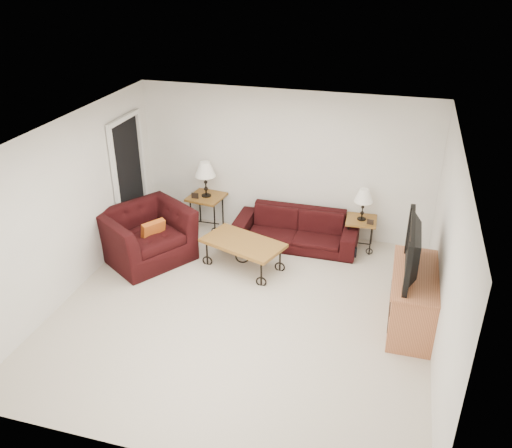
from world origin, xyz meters
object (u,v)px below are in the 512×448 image
Objects in this scene: coffee_table at (243,255)px; tv_stand at (413,299)px; side_table_right at (360,234)px; armchair at (146,235)px; lamp_left at (206,179)px; side_table_left at (207,212)px; lamp_right at (363,205)px; sofa at (296,229)px; backpack at (350,245)px; television at (419,250)px.

coffee_table is 2.67m from tv_stand.
side_table_right is 0.41× the size of armchair.
coffee_table is at bearing -146.49° from side_table_right.
lamp_left reaches higher than side_table_right.
side_table_left is 1.50m from coffee_table.
side_table_right is 2.77m from lamp_left.
side_table_left is 1.17× the size of lamp_right.
sofa is 2.56m from tv_stand.
side_table_left reaches higher than side_table_right.
sofa reaches higher than backpack.
lamp_left is (-2.69, 0.00, 0.67)m from side_table_right.
lamp_right is (2.69, 0.00, -0.14)m from lamp_left.
armchair is at bearing -98.84° from television.
armchair is at bearing -160.33° from backpack.
lamp_right is at bearing 114.43° from tv_stand.
tv_stand is at bearing -65.60° from armchair.
side_table_left is at bearing -118.17° from television.
lamp_right is (0.00, 0.00, 0.53)m from side_table_right.
sofa is 0.95m from backpack.
lamp_right is 2.10m from television.
tv_stand is at bearing -52.65° from backpack.
side_table_right is 0.41m from backpack.
television reaches higher than backpack.
television is (3.53, -1.89, 0.20)m from lamp_left.
armchair is at bearing -113.83° from lamp_left.
tv_stand is 2.64× the size of backpack.
television is at bearing -65.64° from armchair.
armchair is (-3.25, -1.26, 0.15)m from side_table_right.
lamp_left is at bearing 9.37° from armchair.
side_table_right is 0.53m from lamp_right.
backpack is (-0.98, 1.50, -0.15)m from tv_stand.
side_table_right is 2.24m from television.
lamp_right reaches higher than side_table_right.
side_table_left reaches higher than backpack.
sofa is at bearing -6.25° from lamp_left.
armchair is at bearing 171.20° from tv_stand.
side_table_left is 0.47× the size of tv_stand.
sofa is 1.14m from coffee_table.
sofa is 2.68m from television.
television reaches higher than armchair.
lamp_right is at bearing 0.00° from side_table_right.
backpack is (1.57, 0.73, 0.02)m from coffee_table.
television is at bearing -28.17° from lamp_left.
television reaches higher than tv_stand.
side_table_left is 1.00× the size of lamp_left.
backpack is at bearing -106.99° from lamp_right.
television reaches higher than side_table_right.
tv_stand is (1.91, -1.71, 0.10)m from sofa.
armchair is 3.25m from backpack.
side_table_left is 4.09m from television.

